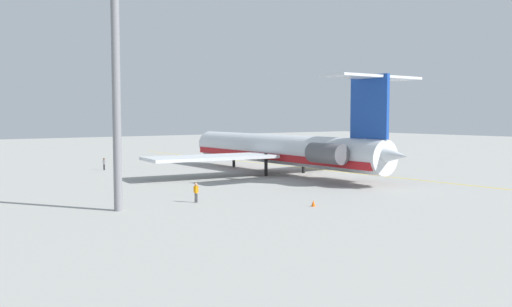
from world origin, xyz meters
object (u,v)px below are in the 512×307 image
at_px(main_jetliner, 285,149).
at_px(safety_cone_nose, 313,203).
at_px(ground_crew_near_nose, 104,162).
at_px(light_mast, 116,70).
at_px(ground_crew_near_tail, 196,190).

relative_size(main_jetliner, safety_cone_nose, 77.87).
xyz_separation_m(main_jetliner, safety_cone_nose, (-21.64, 14.50, -3.13)).
bearing_deg(safety_cone_nose, ground_crew_near_nose, 4.33).
xyz_separation_m(ground_crew_near_nose, light_mast, (-33.61, 11.49, 10.57)).
bearing_deg(ground_crew_near_tail, safety_cone_nose, 60.99).
height_order(main_jetliner, ground_crew_near_tail, main_jetliner).
relative_size(ground_crew_near_nose, safety_cone_nose, 3.28).
height_order(main_jetliner, light_mast, light_mast).
bearing_deg(light_mast, ground_crew_near_tail, -90.94).
distance_m(safety_cone_nose, light_mast, 20.27).
distance_m(ground_crew_near_nose, light_mast, 37.06).
distance_m(ground_crew_near_nose, ground_crew_near_tail, 33.97).
height_order(ground_crew_near_nose, ground_crew_near_tail, ground_crew_near_tail).
relative_size(safety_cone_nose, light_mast, 0.03).
height_order(ground_crew_near_nose, safety_cone_nose, ground_crew_near_nose).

